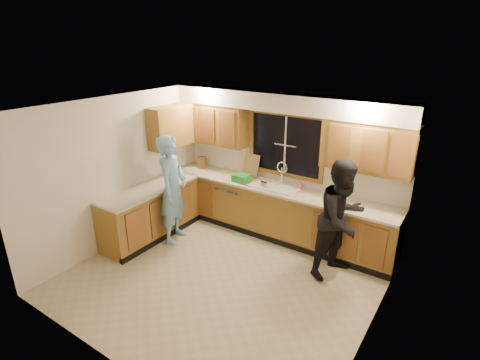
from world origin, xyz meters
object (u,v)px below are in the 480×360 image
at_px(bowl, 333,200).
at_px(knife_block, 202,162).
at_px(sink, 276,190).
at_px(dishwasher, 235,203).
at_px(woman, 342,219).
at_px(stove, 125,225).
at_px(soap_bottle, 301,185).
at_px(man, 173,190).
at_px(dish_crate, 242,178).

bearing_deg(bowl, knife_block, 177.33).
xyz_separation_m(sink, dishwasher, (-0.85, -0.01, -0.45)).
distance_m(woman, knife_block, 3.10).
bearing_deg(sink, woman, -20.99).
xyz_separation_m(dishwasher, bowl, (1.90, -0.05, 0.54)).
xyz_separation_m(dishwasher, woman, (2.20, -0.50, 0.48)).
distance_m(woman, bowl, 0.55).
height_order(stove, bowl, bowl).
height_order(woman, knife_block, woman).
relative_size(woman, soap_bottle, 10.55).
xyz_separation_m(sink, bowl, (1.05, -0.07, 0.08)).
bearing_deg(soap_bottle, bowl, -15.74).
height_order(man, dish_crate, man).
bearing_deg(knife_block, dish_crate, -21.26).
bearing_deg(stove, dish_crate, 55.95).
height_order(man, knife_block, man).
bearing_deg(man, dish_crate, -57.03).
height_order(dishwasher, stove, stove).
height_order(stove, woman, woman).
height_order(sink, dish_crate, sink).
height_order(stove, man, man).
relative_size(dishwasher, stove, 0.91).
height_order(dishwasher, bowl, bowl).
xyz_separation_m(sink, stove, (-1.80, -1.82, -0.41)).
distance_m(stove, knife_block, 1.98).
xyz_separation_m(sink, man, (-1.37, -1.12, 0.07)).
bearing_deg(man, stove, 127.25).
bearing_deg(soap_bottle, woman, -33.64).
xyz_separation_m(stove, bowl, (2.85, 1.76, 0.50)).
xyz_separation_m(dishwasher, dish_crate, (0.21, -0.10, 0.57)).
height_order(man, bowl, man).
xyz_separation_m(woman, bowl, (-0.31, 0.45, 0.05)).
relative_size(sink, woman, 0.48).
distance_m(dishwasher, knife_block, 1.05).
bearing_deg(dish_crate, woman, -11.52).
height_order(knife_block, bowl, knife_block).
xyz_separation_m(woman, dish_crate, (-2.00, 0.41, 0.09)).
xyz_separation_m(sink, dish_crate, (-0.64, -0.11, 0.12)).
height_order(woman, soap_bottle, woman).
bearing_deg(soap_bottle, stove, -138.64).
bearing_deg(woman, dish_crate, 99.69).
bearing_deg(knife_block, woman, -22.70).
bearing_deg(woman, soap_bottle, 77.57).
xyz_separation_m(sink, woman, (1.35, -0.52, 0.03)).
bearing_deg(dish_crate, soap_bottle, 12.22).
bearing_deg(knife_block, dishwasher, -16.99).
distance_m(man, knife_block, 1.23).
xyz_separation_m(dishwasher, soap_bottle, (1.25, 0.13, 0.59)).
bearing_deg(bowl, dishwasher, 178.40).
relative_size(dishwasher, soap_bottle, 4.85).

